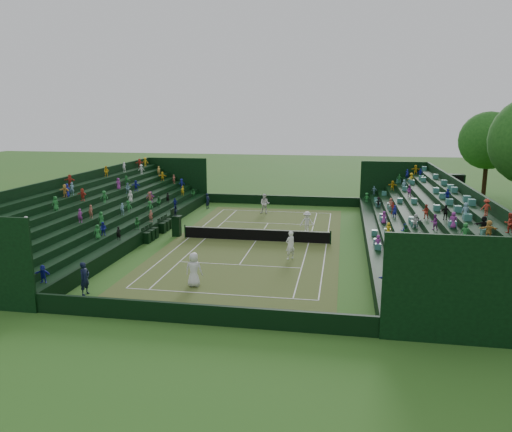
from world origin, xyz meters
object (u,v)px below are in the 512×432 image
at_px(player_far_east, 307,222).
at_px(player_near_west, 194,270).
at_px(player_near_east, 290,245).
at_px(player_far_west, 265,204).
at_px(tennis_net, 256,234).
at_px(umpire_chair, 176,223).

bearing_deg(player_far_east, player_near_west, -125.39).
relative_size(player_near_east, player_far_east, 1.08).
bearing_deg(player_near_west, player_far_west, -90.59).
bearing_deg(player_near_east, player_near_west, 9.93).
height_order(player_near_east, player_far_west, player_far_west).
height_order(player_near_west, player_far_west, player_near_west).
bearing_deg(player_far_west, tennis_net, -82.20).
distance_m(umpire_chair, player_near_east, 10.96).
xyz_separation_m(umpire_chair, player_far_east, (10.38, 2.89, -0.16)).
distance_m(tennis_net, player_far_west, 10.76).
relative_size(tennis_net, player_near_west, 5.78).
xyz_separation_m(tennis_net, player_far_east, (3.73, 3.35, 0.38)).
bearing_deg(umpire_chair, tennis_net, -4.02).
distance_m(player_near_east, player_far_west, 15.70).
bearing_deg(player_near_east, umpire_chair, -69.20).
distance_m(tennis_net, player_near_west, 10.99).
bearing_deg(tennis_net, player_near_east, -54.55).
distance_m(player_near_west, player_far_west, 21.55).
height_order(umpire_chair, player_far_west, umpire_chair).
height_order(player_far_west, player_far_east, player_far_west).
bearing_deg(player_far_west, umpire_chair, -116.42).
bearing_deg(umpire_chair, player_near_west, -66.54).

